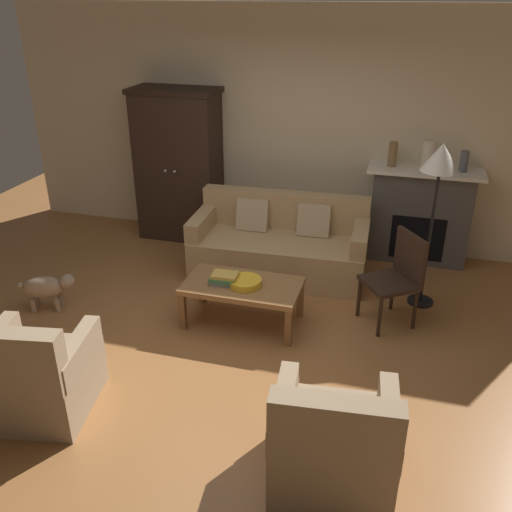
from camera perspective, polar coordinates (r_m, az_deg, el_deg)
ground_plane at (r=5.10m, az=-2.51°, el=-9.14°), size 9.60×9.60×0.00m
back_wall at (r=6.82m, az=4.10°, el=12.87°), size 7.20×0.10×2.80m
fireplace at (r=6.68m, az=16.53°, el=4.12°), size 1.26×0.48×1.12m
armoire at (r=7.04m, az=-7.96°, el=9.26°), size 1.06×0.57×1.87m
couch at (r=6.21m, az=2.48°, el=1.00°), size 1.95×0.93×0.86m
coffee_table at (r=5.24m, az=-1.41°, el=-3.38°), size 1.10×0.60×0.42m
fruit_bowl at (r=5.17m, az=-1.12°, el=-2.71°), size 0.31×0.31×0.06m
book_stack at (r=5.19m, az=-3.30°, el=-2.34°), size 0.26×0.19×0.10m
mantel_vase_bronze at (r=6.46m, az=13.90°, el=10.15°), size 0.10×0.10×0.27m
mantel_vase_cream at (r=6.45m, az=17.32°, el=9.91°), size 0.14×0.14×0.31m
mantel_vase_slate at (r=6.49m, az=20.65°, el=9.11°), size 0.09×0.09×0.23m
armchair_near_left at (r=4.53m, az=-21.80°, el=-11.45°), size 0.89×0.89×0.88m
armchair_near_right at (r=3.74m, az=7.97°, el=-18.65°), size 0.85×0.84×0.88m
side_chair_wooden at (r=5.35m, az=14.42°, el=-1.77°), size 0.61×0.61×0.90m
floor_lamp at (r=5.43m, az=18.43°, el=8.65°), size 0.36×0.36×1.66m
dog at (r=5.88m, az=-20.68°, el=-3.03°), size 0.55×0.31×0.39m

